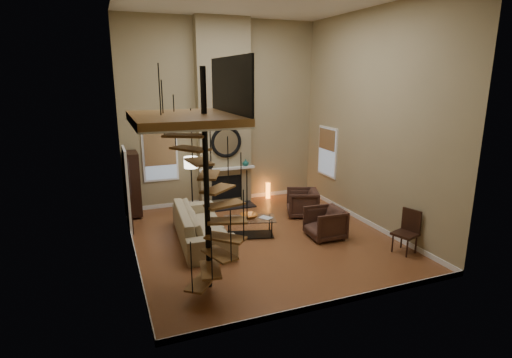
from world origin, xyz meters
name	(u,v)px	position (x,y,z in m)	size (l,w,h in m)	color
ground	(262,238)	(0.00, 0.00, -0.01)	(6.00, 6.50, 0.01)	#9A5A31
back_wall	(222,114)	(0.00, 3.25, 2.75)	(6.00, 0.02, 5.50)	#9B8B64
front_wall	(341,150)	(0.00, -3.25, 2.75)	(6.00, 0.02, 5.50)	#9B8B64
left_wall	(125,132)	(-3.00, 0.00, 2.75)	(0.02, 6.50, 5.50)	#9B8B64
right_wall	(371,121)	(3.00, 0.00, 2.75)	(0.02, 6.50, 5.50)	#9B8B64
baseboard_back	(224,199)	(0.00, 3.24, 0.06)	(6.00, 0.02, 0.12)	white
baseboard_front	(332,303)	(0.00, -3.24, 0.06)	(6.00, 0.02, 0.12)	white
baseboard_left	(136,255)	(-2.99, 0.00, 0.06)	(0.02, 6.50, 0.12)	white
baseboard_right	(364,220)	(2.99, 0.00, 0.06)	(0.02, 6.50, 0.12)	white
chimney_breast	(224,114)	(0.00, 3.06, 2.75)	(1.60, 0.38, 5.50)	#8E7F5C
hearth	(230,206)	(0.00, 2.57, 0.02)	(1.50, 0.60, 0.04)	black
firebox	(227,187)	(0.00, 2.86, 0.55)	(0.95, 0.02, 0.72)	black
mantel	(227,169)	(0.00, 2.78, 1.15)	(1.70, 0.18, 0.06)	white
mirror_frame	(226,142)	(0.00, 2.84, 1.95)	(0.94, 0.94, 0.10)	black
mirror_disc	(226,142)	(0.00, 2.85, 1.95)	(0.80, 0.80, 0.01)	white
vase_left	(209,165)	(-0.55, 2.82, 1.30)	(0.24, 0.24, 0.25)	black
vase_right	(246,163)	(0.60, 2.82, 1.28)	(0.20, 0.20, 0.21)	#195750
window_back	(160,155)	(-1.90, 3.22, 1.62)	(1.02, 0.06, 1.52)	white
window_right	(327,151)	(2.97, 2.00, 1.63)	(0.06, 1.02, 1.52)	white
entry_door	(128,190)	(-2.95, 1.80, 1.05)	(0.10, 1.05, 2.16)	white
loft	(190,114)	(-2.04, -1.80, 3.24)	(1.70, 2.20, 1.09)	brown
spiral_stair	(208,196)	(-1.78, -1.79, 1.78)	(1.47, 1.47, 4.06)	black
hutch	(133,183)	(-2.76, 2.82, 0.95)	(0.37, 0.79, 1.77)	black
sofa	(201,225)	(-1.41, 0.41, 0.40)	(2.78, 1.09, 0.81)	tan
armchair_near	(305,203)	(1.78, 1.12, 0.35)	(0.84, 0.86, 0.79)	#41271E
armchair_far	(328,223)	(1.54, -0.51, 0.35)	(0.83, 0.85, 0.78)	#41271E
coffee_table	(250,225)	(-0.23, 0.25, 0.28)	(1.38, 0.94, 0.46)	silver
bowl	(249,216)	(-0.23, 0.30, 0.50)	(0.43, 0.43, 0.11)	#C26722
book	(265,218)	(0.12, 0.10, 0.46)	(0.22, 0.30, 0.03)	gray
floor_lamp	(191,167)	(-1.22, 2.22, 1.41)	(0.38, 0.38, 1.70)	black
accent_lamp	(268,191)	(1.44, 3.02, 0.25)	(0.14, 0.14, 0.50)	orange
side_chair	(408,230)	(2.75, -1.90, 0.53)	(0.59, 0.59, 1.00)	black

